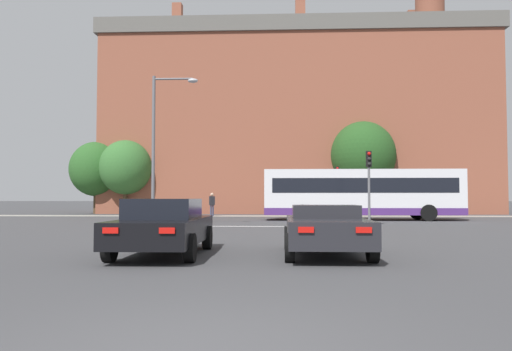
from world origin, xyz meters
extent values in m
cube|color=silver|center=(0.00, 20.02, 0.00)|extent=(7.93, 0.30, 0.01)
cube|color=gray|center=(0.00, 33.90, 0.01)|extent=(68.81, 2.50, 0.01)
cube|color=brown|center=(2.42, 43.07, 7.96)|extent=(35.15, 10.10, 15.93)
cube|color=#5B5954|center=(2.42, 43.07, 16.62)|extent=(35.85, 10.50, 1.38)
cube|color=brown|center=(-8.90, 41.94, 18.63)|extent=(0.90, 0.90, 2.64)
cube|color=brown|center=(2.79, 41.01, 18.63)|extent=(0.90, 0.90, 2.64)
cube|color=brown|center=(14.02, 44.87, 18.63)|extent=(0.90, 0.90, 2.64)
cylinder|color=brown|center=(15.27, 43.07, 19.23)|extent=(2.69, 2.69, 3.84)
cube|color=black|center=(-2.07, 7.64, 0.61)|extent=(1.90, 4.64, 0.58)
cube|color=black|center=(-2.07, 7.60, 1.15)|extent=(1.61, 2.10, 0.49)
cylinder|color=black|center=(-2.97, 9.07, 0.32)|extent=(0.23, 0.64, 0.64)
cylinder|color=black|center=(-1.20, 9.09, 0.32)|extent=(0.23, 0.64, 0.64)
cylinder|color=black|center=(-2.94, 6.20, 0.32)|extent=(0.23, 0.64, 0.64)
cylinder|color=black|center=(-1.16, 6.22, 0.32)|extent=(0.23, 0.64, 0.64)
cube|color=red|center=(-2.61, 5.31, 0.76)|extent=(0.32, 0.05, 0.12)
cube|color=red|center=(-1.47, 5.32, 0.76)|extent=(0.32, 0.05, 0.12)
cube|color=#232328|center=(1.92, 7.71, 0.62)|extent=(1.91, 4.31, 0.60)
cube|color=#232328|center=(1.92, 7.82, 1.07)|extent=(1.62, 1.30, 0.32)
cylinder|color=black|center=(1.03, 9.05, 0.32)|extent=(0.23, 0.64, 0.64)
cylinder|color=black|center=(2.83, 9.03, 0.32)|extent=(0.23, 0.64, 0.64)
cylinder|color=black|center=(1.01, 6.39, 0.32)|extent=(0.23, 0.64, 0.64)
cylinder|color=black|center=(2.81, 6.37, 0.32)|extent=(0.23, 0.64, 0.64)
cube|color=red|center=(1.32, 5.55, 0.77)|extent=(0.32, 0.05, 0.12)
cube|color=red|center=(2.48, 5.54, 0.77)|extent=(0.32, 0.05, 0.12)
cube|color=silver|center=(6.00, 27.19, 1.76)|extent=(12.25, 2.58, 2.82)
cube|color=#4C2870|center=(6.00, 27.19, 0.57)|extent=(12.27, 2.60, 0.44)
cube|color=black|center=(6.00, 27.19, 2.17)|extent=(11.27, 2.61, 0.90)
cylinder|color=black|center=(2.21, 25.95, 0.50)|extent=(1.00, 0.28, 1.00)
cylinder|color=black|center=(2.21, 28.42, 0.50)|extent=(1.00, 0.28, 1.00)
cylinder|color=black|center=(9.80, 25.95, 0.50)|extent=(1.00, 0.28, 1.00)
cylinder|color=black|center=(9.80, 28.42, 0.50)|extent=(1.00, 0.28, 1.00)
cylinder|color=slate|center=(5.27, 20.43, 1.47)|extent=(0.12, 0.12, 2.95)
cube|color=black|center=(5.27, 20.43, 3.35)|extent=(0.26, 0.20, 0.80)
sphere|color=red|center=(5.27, 20.30, 3.60)|extent=(0.17, 0.17, 0.17)
sphere|color=black|center=(5.27, 20.30, 3.35)|extent=(0.17, 0.17, 0.17)
sphere|color=black|center=(5.27, 20.30, 3.09)|extent=(0.17, 0.17, 0.17)
cylinder|color=slate|center=(5.17, 33.04, 1.48)|extent=(0.12, 0.12, 2.96)
cube|color=black|center=(5.17, 33.04, 3.36)|extent=(0.26, 0.20, 0.80)
sphere|color=red|center=(5.17, 32.91, 3.62)|extent=(0.17, 0.17, 0.17)
sphere|color=black|center=(5.17, 32.91, 3.36)|extent=(0.17, 0.17, 0.17)
sphere|color=black|center=(5.17, 32.91, 3.11)|extent=(0.17, 0.17, 0.17)
cylinder|color=slate|center=(-5.44, 19.71, 3.74)|extent=(0.16, 0.16, 7.47)
cylinder|color=slate|center=(-4.46, 19.71, 7.32)|extent=(1.95, 0.10, 0.10)
ellipsoid|color=#B2B2B7|center=(-3.48, 19.71, 7.22)|extent=(0.50, 0.36, 0.22)
cylinder|color=brown|center=(3.82, 34.20, 0.38)|extent=(0.13, 0.13, 0.75)
cylinder|color=brown|center=(3.65, 34.24, 0.38)|extent=(0.13, 0.13, 0.75)
cube|color=#336B38|center=(3.74, 34.22, 1.05)|extent=(0.44, 0.31, 0.60)
sphere|color=tan|center=(3.74, 34.22, 1.46)|extent=(0.23, 0.23, 0.23)
cylinder|color=#333851|center=(-4.24, 33.21, 0.43)|extent=(0.13, 0.13, 0.85)
cylinder|color=#333851|center=(-4.39, 33.12, 0.43)|extent=(0.13, 0.13, 0.85)
cube|color=#232328|center=(-4.32, 33.17, 1.19)|extent=(0.46, 0.39, 0.68)
sphere|color=tan|center=(-4.32, 33.17, 1.66)|extent=(0.26, 0.26, 0.26)
cylinder|color=#4C3823|center=(-12.41, 37.62, 1.07)|extent=(0.36, 0.36, 2.13)
ellipsoid|color=#33662D|center=(-12.41, 37.62, 4.03)|extent=(4.46, 4.46, 4.69)
cylinder|color=#4C3823|center=(-15.35, 38.57, 1.00)|extent=(0.36, 0.36, 2.01)
ellipsoid|color=#285623|center=(-15.35, 38.57, 3.95)|extent=(4.57, 4.57, 4.80)
cylinder|color=#4C3823|center=(7.96, 38.08, 1.35)|extent=(0.36, 0.36, 2.70)
ellipsoid|color=#234C1E|center=(7.96, 38.08, 5.04)|extent=(5.50, 5.50, 5.77)
camera|label=1|loc=(0.77, -4.62, 1.42)|focal=35.00mm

